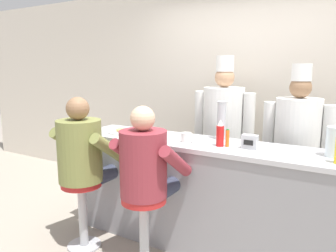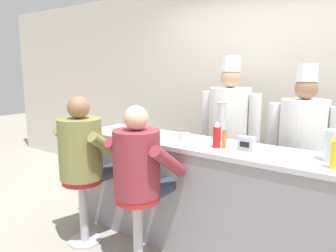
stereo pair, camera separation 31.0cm
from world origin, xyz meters
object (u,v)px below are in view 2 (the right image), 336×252
object	(u,v)px
breakfast_plate	(125,131)
cereal_bowl	(147,132)
mustard_bottle_yellow	(335,152)
hot_sauce_bottle_orange	(224,139)
diner_seated_maroon	(139,169)
water_pitcher_clear	(334,146)
ketchup_bottle_red	(217,135)
cook_in_whites_far	(302,147)
napkin_dispenser_chrome	(246,144)
cook_in_whites_near	(229,130)
coffee_mug_white	(185,138)
diner_seated_olive	(84,154)
cup_stack_steel	(222,121)

from	to	relation	value
breakfast_plate	cereal_bowl	distance (m)	0.27
mustard_bottle_yellow	hot_sauce_bottle_orange	xyz separation A→B (m)	(-0.85, 0.07, -0.04)
diner_seated_maroon	water_pitcher_clear	bearing A→B (deg)	25.62
hot_sauce_bottle_orange	diner_seated_maroon	size ratio (longest dim) A/B	0.11
ketchup_bottle_red	breakfast_plate	world-z (taller)	ketchup_bottle_red
diner_seated_maroon	cook_in_whites_far	distance (m)	1.56
hot_sauce_bottle_orange	cook_in_whites_far	size ratio (longest dim) A/B	0.09
ketchup_bottle_red	napkin_dispenser_chrome	world-z (taller)	ketchup_bottle_red
diner_seated_maroon	cereal_bowl	bearing A→B (deg)	124.89
mustard_bottle_yellow	cereal_bowl	xyz separation A→B (m)	(-1.73, 0.11, -0.08)
water_pitcher_clear	cook_in_whites_far	world-z (taller)	cook_in_whites_far
cook_in_whites_far	mustard_bottle_yellow	bearing A→B (deg)	-63.02
mustard_bottle_yellow	cook_in_whites_near	bearing A→B (deg)	143.19
hot_sauce_bottle_orange	cook_in_whites_far	world-z (taller)	cook_in_whites_far
ketchup_bottle_red	cereal_bowl	distance (m)	0.83
mustard_bottle_yellow	coffee_mug_white	bearing A→B (deg)	177.87
napkin_dispenser_chrome	cook_in_whites_far	bearing A→B (deg)	69.70
napkin_dispenser_chrome	diner_seated_maroon	size ratio (longest dim) A/B	0.09
coffee_mug_white	diner_seated_olive	world-z (taller)	diner_seated_olive
diner_seated_maroon	cook_in_whites_far	size ratio (longest dim) A/B	0.81
coffee_mug_white	diner_seated_olive	distance (m)	0.96
water_pitcher_clear	mustard_bottle_yellow	bearing A→B (deg)	-78.43
cook_in_whites_near	cook_in_whites_far	world-z (taller)	cook_in_whites_near
coffee_mug_white	cook_in_whites_far	bearing A→B (deg)	42.63
coffee_mug_white	ketchup_bottle_red	bearing A→B (deg)	1.88
napkin_dispenser_chrome	hot_sauce_bottle_orange	bearing A→B (deg)	-171.88
cup_stack_steel	coffee_mug_white	bearing A→B (deg)	-130.12
diner_seated_maroon	cook_in_whites_far	xyz separation A→B (m)	(0.94, 1.24, 0.08)
hot_sauce_bottle_orange	cup_stack_steel	size ratio (longest dim) A/B	0.42
mustard_bottle_yellow	napkin_dispenser_chrome	world-z (taller)	mustard_bottle_yellow
diner_seated_maroon	cup_stack_steel	bearing A→B (deg)	65.59
diner_seated_olive	water_pitcher_clear	bearing A→B (deg)	17.31
cup_stack_steel	diner_seated_maroon	xyz separation A→B (m)	(-0.34, -0.75, -0.33)
cup_stack_steel	diner_seated_maroon	world-z (taller)	diner_seated_maroon
hot_sauce_bottle_orange	diner_seated_maroon	bearing A→B (deg)	-133.79
water_pitcher_clear	cereal_bowl	xyz separation A→B (m)	(-1.70, -0.07, -0.09)
cook_in_whites_far	breakfast_plate	bearing A→B (deg)	-155.24
diner_seated_olive	diner_seated_maroon	size ratio (longest dim) A/B	1.03
cook_in_whites_far	diner_seated_olive	bearing A→B (deg)	-142.84
diner_seated_olive	cook_in_whites_far	size ratio (longest dim) A/B	0.83
ketchup_bottle_red	mustard_bottle_yellow	distance (m)	0.91
napkin_dispenser_chrome	cook_in_whites_near	size ratio (longest dim) A/B	0.07
cereal_bowl	napkin_dispenser_chrome	world-z (taller)	napkin_dispenser_chrome
hot_sauce_bottle_orange	breakfast_plate	world-z (taller)	hot_sauce_bottle_orange
diner_seated_maroon	napkin_dispenser_chrome	bearing A→B (deg)	38.56
ketchup_bottle_red	cook_in_whites_near	world-z (taller)	cook_in_whites_near
cup_stack_steel	diner_seated_olive	xyz separation A→B (m)	(-1.04, -0.75, -0.31)
ketchup_bottle_red	water_pitcher_clear	distance (m)	0.88
water_pitcher_clear	coffee_mug_white	distance (m)	1.20
breakfast_plate	napkin_dispenser_chrome	xyz separation A→B (m)	(1.33, 0.03, 0.04)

